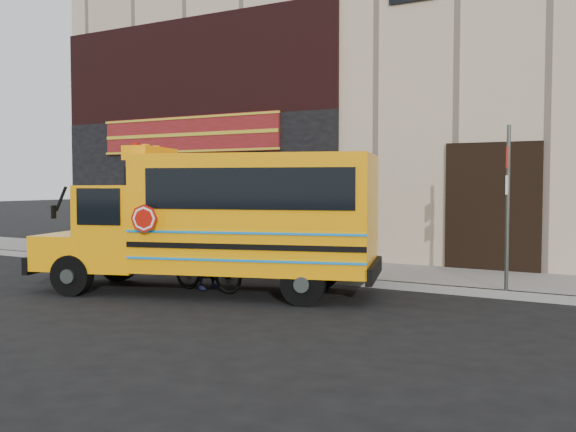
% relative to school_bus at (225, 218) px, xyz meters
% --- Properties ---
extents(ground, '(120.00, 120.00, 0.00)m').
position_rel_school_bus_xyz_m(ground, '(0.09, -0.45, -1.51)').
color(ground, black).
rests_on(ground, ground).
extents(curb, '(40.00, 0.20, 0.15)m').
position_rel_school_bus_xyz_m(curb, '(0.09, 2.15, -1.43)').
color(curb, gray).
rests_on(curb, ground).
extents(sidewalk, '(40.00, 3.00, 0.15)m').
position_rel_school_bus_xyz_m(sidewalk, '(0.09, 3.65, -1.43)').
color(sidewalk, slate).
rests_on(sidewalk, ground).
extents(building, '(20.00, 10.70, 12.00)m').
position_rel_school_bus_xyz_m(building, '(0.05, 10.00, 4.62)').
color(building, '#C3AA92').
rests_on(building, sidewalk).
extents(school_bus, '(7.22, 4.06, 2.92)m').
position_rel_school_bus_xyz_m(school_bus, '(0.00, 0.00, 0.00)').
color(school_bus, black).
rests_on(school_bus, ground).
extents(sign_pole, '(0.07, 0.29, 3.29)m').
position_rel_school_bus_xyz_m(sign_pole, '(4.98, 2.18, 0.30)').
color(sign_pole, '#404843').
rests_on(sign_pole, ground).
extents(bicycle, '(1.77, 0.61, 1.05)m').
position_rel_school_bus_xyz_m(bicycle, '(-0.41, -0.06, -0.98)').
color(bicycle, black).
rests_on(bicycle, ground).
extents(cyclist, '(0.55, 0.72, 1.75)m').
position_rel_school_bus_xyz_m(cyclist, '(-0.45, 0.03, -0.63)').
color(cyclist, black).
rests_on(cyclist, ground).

